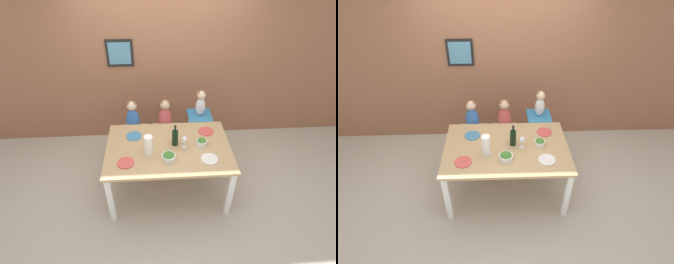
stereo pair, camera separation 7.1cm
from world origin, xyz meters
TOP-DOWN VIEW (x-y plane):
  - ground_plane at (0.00, 0.00)m, footprint 14.00×14.00m
  - wall_back at (-0.00, 1.36)m, footprint 10.00×0.09m
  - dining_table at (0.00, 0.00)m, footprint 1.58×1.04m
  - chair_far_left at (-0.49, 0.77)m, footprint 0.41×0.43m
  - chair_far_center at (-0.00, 0.77)m, footprint 0.41×0.43m
  - chair_right_highchair at (0.53, 0.77)m, footprint 0.35×0.37m
  - person_child_left at (-0.49, 0.77)m, footprint 0.20×0.18m
  - person_child_center at (-0.00, 0.77)m, footprint 0.20×0.18m
  - person_baby_right at (0.53, 0.77)m, footprint 0.14×0.14m
  - wine_bottle at (0.09, 0.05)m, footprint 0.08×0.08m
  - paper_towel_roll at (-0.25, -0.13)m, footprint 0.10×0.10m
  - wine_glass_near at (0.20, -0.01)m, footprint 0.07×0.07m
  - salad_bowl_large at (-0.01, -0.23)m, footprint 0.16×0.16m
  - salad_bowl_small at (0.43, 0.02)m, footprint 0.13×0.13m
  - dinner_plate_front_left at (-0.52, -0.26)m, footprint 0.21×0.21m
  - dinner_plate_back_left at (-0.45, 0.25)m, footprint 0.21×0.21m
  - dinner_plate_back_right at (0.53, 0.29)m, footprint 0.21×0.21m
  - dinner_plate_front_right at (0.48, -0.26)m, footprint 0.21×0.21m

SIDE VIEW (x-z plane):
  - ground_plane at x=0.00m, z-range 0.00..0.00m
  - chair_far_left at x=-0.49m, z-range 0.16..0.63m
  - chair_far_center at x=0.00m, z-range 0.16..0.63m
  - chair_right_highchair at x=0.53m, z-range 0.21..0.96m
  - dining_table at x=0.00m, z-range 0.29..1.07m
  - person_child_left at x=-0.49m, z-range 0.47..1.01m
  - person_child_center at x=0.00m, z-range 0.47..1.01m
  - dinner_plate_front_left at x=-0.52m, z-range 0.78..0.79m
  - dinner_plate_back_left at x=-0.45m, z-range 0.78..0.79m
  - dinner_plate_back_right at x=0.53m, z-range 0.78..0.79m
  - dinner_plate_front_right at x=0.48m, z-range 0.78..0.79m
  - salad_bowl_large at x=-0.01m, z-range 0.78..0.87m
  - salad_bowl_small at x=0.43m, z-range 0.78..0.87m
  - wine_bottle at x=0.09m, z-range 0.74..1.04m
  - wine_glass_near at x=0.20m, z-range 0.81..0.98m
  - paper_towel_roll at x=-0.25m, z-range 0.78..1.06m
  - person_baby_right at x=0.53m, z-range 0.77..1.17m
  - wall_back at x=0.00m, z-range 0.00..2.70m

